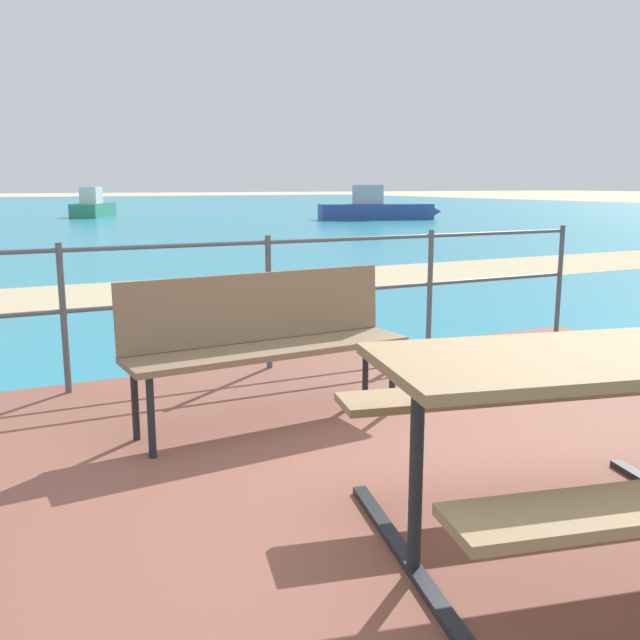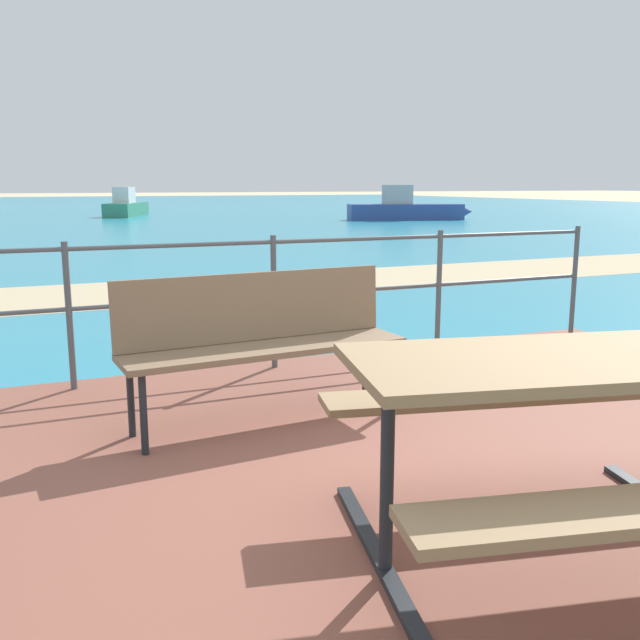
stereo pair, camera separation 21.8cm
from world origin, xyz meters
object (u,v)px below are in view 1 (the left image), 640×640
park_bench (265,332)px  boat_far (94,207)px  picnic_table (588,402)px  boat_near (377,209)px

park_bench → boat_far: bearing=79.5°
picnic_table → boat_far: size_ratio=0.43×
park_bench → boat_far: boat_far is taller
picnic_table → boat_near: size_ratio=0.36×
park_bench → boat_far: (3.41, 29.33, -0.16)m
park_bench → picnic_table: bearing=-79.0°
picnic_table → park_bench: 2.01m
picnic_table → park_bench: park_bench is taller
picnic_table → boat_far: (2.90, 31.27, -0.22)m
park_bench → boat_far: size_ratio=0.40×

